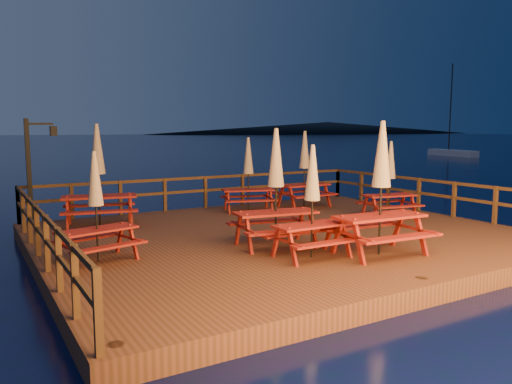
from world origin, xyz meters
TOP-DOWN VIEW (x-y plane):
  - ground at (0.00, 0.00)m, footprint 500.00×500.00m
  - deck at (0.00, 0.00)m, footprint 12.00×10.00m
  - deck_piles at (0.00, 0.00)m, footprint 11.44×9.44m
  - railing at (0.00, 1.78)m, footprint 11.80×9.75m
  - lamp_post at (-5.39, 4.55)m, footprint 0.85×0.18m
  - headland_right at (185.00, 230.00)m, footprint 230.40×86.40m
  - sailboat at (40.87, 26.95)m, footprint 2.65×7.19m
  - picnic_table_0 at (3.06, 3.30)m, footprint 1.89×1.58m
  - picnic_table_1 at (-0.97, -1.15)m, footprint 2.13×1.85m
  - picnic_table_2 at (4.12, 0.31)m, footprint 1.86×1.64m
  - picnic_table_3 at (-0.85, -2.38)m, footprint 1.68×1.39m
  - picnic_table_4 at (0.56, -2.93)m, footprint 2.13×1.81m
  - picnic_table_5 at (-3.91, 3.41)m, footprint 2.31×2.05m
  - picnic_table_6 at (-4.85, -0.43)m, footprint 1.85×1.64m
  - picnic_table_7 at (0.93, 3.48)m, footprint 2.05×1.86m

SIDE VIEW (x-z plane):
  - deck_piles at x=0.00m, z-range -1.00..0.40m
  - ground at x=0.00m, z-range 0.00..0.00m
  - deck at x=0.00m, z-range 0.00..0.40m
  - sailboat at x=40.87m, z-range -4.92..5.62m
  - railing at x=0.00m, z-range 0.61..1.71m
  - picnic_table_6 at x=-4.85m, z-range 0.44..2.71m
  - picnic_table_2 at x=4.12m, z-range 0.45..2.78m
  - picnic_table_3 at x=-0.85m, z-range 0.45..2.83m
  - picnic_table_7 at x=0.93m, z-range 0.45..2.88m
  - picnic_table_0 at x=3.06m, z-range 0.45..3.09m
  - picnic_table_1 at x=-0.97m, z-range 0.45..3.18m
  - picnic_table_5 at x=-3.91m, z-range 0.46..3.31m
  - picnic_table_4 at x=0.56m, z-range 0.46..3.34m
  - lamp_post at x=-5.39m, z-range 0.70..3.70m
  - headland_right at x=185.00m, z-range 0.00..7.00m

